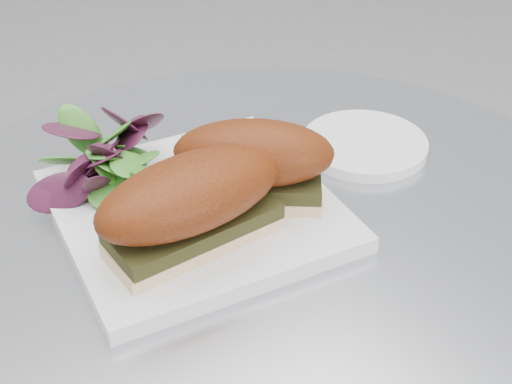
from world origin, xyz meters
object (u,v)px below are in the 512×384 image
at_px(plate, 195,210).
at_px(sandwich_left, 192,202).
at_px(sandwich_right, 254,162).
at_px(saucer, 365,144).

relative_size(plate, sandwich_left, 1.39).
bearing_deg(plate, sandwich_right, -29.62).
bearing_deg(plate, sandwich_left, -119.75).
xyz_separation_m(sandwich_left, sandwich_right, (0.07, 0.02, -0.00)).
height_order(sandwich_right, saucer, sandwich_right).
height_order(sandwich_left, saucer, sandwich_left).
height_order(plate, sandwich_left, sandwich_left).
distance_m(sandwich_right, saucer, 0.17).
bearing_deg(plate, saucer, 1.26).
xyz_separation_m(sandwich_left, saucer, (0.24, 0.05, -0.05)).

